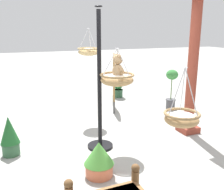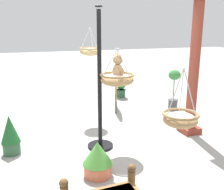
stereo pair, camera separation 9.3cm
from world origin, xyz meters
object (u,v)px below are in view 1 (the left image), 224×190
Objects in this scene: hanging_basket_with_teddy at (117,79)px; teddy_bear at (118,68)px; potted_plant_bushy_green at (171,87)px; hanging_basket_left_high at (89,51)px; display_sign_board at (114,77)px; potted_plant_flowering_red at (118,84)px; potted_plant_tall_leafy at (99,159)px; greenhouse_pillar_right at (192,68)px; hanging_basket_right_low at (182,118)px; display_pole_central at (100,108)px; potted_plant_small_succulent at (10,136)px.

hanging_basket_with_teddy is 0.18m from teddy_bear.
hanging_basket_with_teddy is at bearing -54.17° from potted_plant_bushy_green.
hanging_basket_left_high is 0.40× the size of display_sign_board.
hanging_basket_left_high is 0.56× the size of potted_plant_bushy_green.
potted_plant_flowering_red reaches higher than potted_plant_tall_leafy.
teddy_bear is at bearing -23.15° from potted_plant_flowering_red.
hanging_basket_right_low is at bearing -41.71° from greenhouse_pillar_right.
hanging_basket_with_teddy is 2.71m from potted_plant_bushy_green.
display_pole_central is at bearing -120.96° from hanging_basket_with_teddy.
display_sign_board is (-1.63, 2.48, 0.52)m from potted_plant_small_succulent.
display_pole_central reaches higher than potted_plant_flowering_red.
display_pole_central is at bearing -28.31° from potted_plant_flowering_red.
hanging_basket_right_low is 0.99× the size of potted_plant_flowering_red.
teddy_bear is at bearing 90.00° from hanging_basket_with_teddy.
hanging_basket_right_low is at bearing 60.16° from potted_plant_tall_leafy.
hanging_basket_with_teddy reaches higher than hanging_basket_right_low.
greenhouse_pillar_right is at bearing -20.70° from potted_plant_bushy_green.
potted_plant_bushy_green is at bearing 159.30° from greenhouse_pillar_right.
potted_plant_small_succulent is at bearing -73.64° from potted_plant_bushy_green.
potted_plant_bushy_green is at bearing 106.36° from potted_plant_small_succulent.
hanging_basket_left_high is at bearing -90.51° from potted_plant_bushy_green.
display_pole_central is at bearing 159.87° from potted_plant_tall_leafy.
greenhouse_pillar_right reaches higher than hanging_basket_with_teddy.
display_pole_central reaches higher than potted_plant_bushy_green.
display_sign_board is (-1.90, 1.03, 0.13)m from display_pole_central.
hanging_basket_with_teddy is 2.22m from display_sign_board.
teddy_bear reaches higher than potted_plant_flowering_red.
potted_plant_flowering_red is 4.33m from potted_plant_tall_leafy.
potted_plant_tall_leafy is at bearing -20.13° from display_pole_central.
display_pole_central is at bearing -118.97° from teddy_bear.
teddy_bear is 0.52× the size of potted_plant_flowering_red.
potted_plant_tall_leafy is (0.85, -2.17, -1.02)m from greenhouse_pillar_right.
hanging_basket_left_high reaches higher than hanging_basket_right_low.
display_sign_board is at bearing -156.25° from greenhouse_pillar_right.
display_pole_central is 1.63× the size of display_sign_board.
teddy_bear is 0.53× the size of hanging_basket_right_low.
potted_plant_flowering_red reaches higher than potted_plant_small_succulent.
greenhouse_pillar_right reaches higher than teddy_bear.
hanging_basket_right_low is 0.53× the size of display_sign_board.
potted_plant_small_succulent reaches higher than potted_plant_tall_leafy.
potted_plant_bushy_green is (-1.39, 2.38, -0.14)m from display_pole_central.
display_sign_board reaches higher than potted_plant_flowering_red.
potted_plant_tall_leafy is at bearing -14.02° from hanging_basket_left_high.
hanging_basket_left_high is 0.86× the size of potted_plant_small_succulent.
greenhouse_pillar_right is at bearing 48.84° from hanging_basket_left_high.
potted_plant_flowering_red is (-4.40, 1.00, -0.50)m from hanging_basket_right_low.
potted_plant_flowering_red is at bearing 156.85° from teddy_bear.
potted_plant_bushy_green is 1.55× the size of potted_plant_small_succulent.
display_pole_central is 3.11× the size of hanging_basket_right_low.
greenhouse_pillar_right is at bearing 95.48° from hanging_basket_with_teddy.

